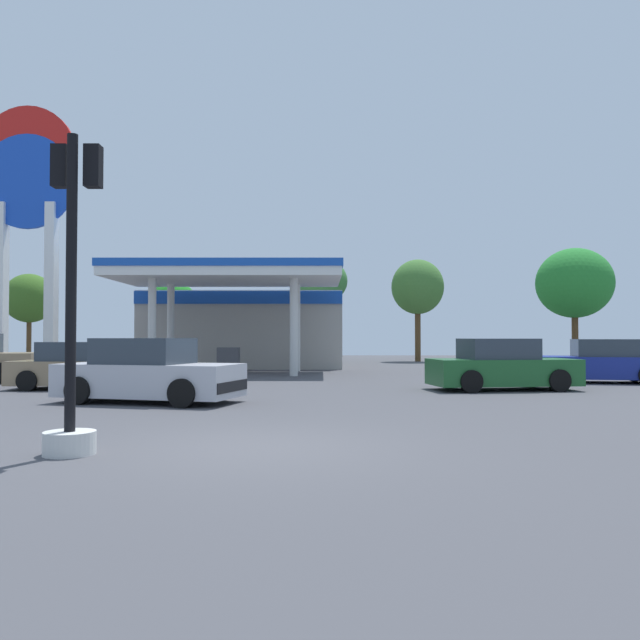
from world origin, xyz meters
TOP-DOWN VIEW (x-y plane):
  - ground_plane at (0.00, 0.00)m, footprint 90.00×90.00m
  - gas_station at (-2.94, 23.34)m, footprint 9.78×12.18m
  - station_pole_sign at (-11.31, 17.72)m, footprint 3.97×0.56m
  - car_1 at (6.19, 9.74)m, footprint 4.37×2.34m
  - car_2 at (-3.13, 6.17)m, footprint 4.54×2.83m
  - car_3 at (-6.21, 10.06)m, footprint 3.93×1.85m
  - car_4 at (10.37, 12.72)m, footprint 4.35×2.48m
  - traffic_signal_0 at (-2.38, -0.51)m, footprint 0.67×0.69m
  - tree_0 at (-16.61, 29.77)m, footprint 2.99×2.99m
  - tree_1 at (-8.11, 30.56)m, footprint 2.87×2.87m
  - tree_2 at (0.95, 30.28)m, footprint 3.27×3.27m
  - tree_3 at (7.06, 31.58)m, footprint 3.29×3.29m
  - tree_4 at (16.56, 30.54)m, footprint 4.62×4.62m

SIDE VIEW (x-z plane):
  - ground_plane at x=0.00m, z-range 0.00..0.00m
  - car_3 at x=-6.21m, z-range -0.07..1.33m
  - car_4 at x=10.37m, z-range -0.07..1.40m
  - car_1 at x=6.19m, z-range -0.07..1.42m
  - car_2 at x=-3.13m, z-range -0.07..1.44m
  - traffic_signal_0 at x=-2.38m, z-range -0.49..3.74m
  - gas_station at x=-2.94m, z-range -0.07..4.45m
  - tree_1 at x=-8.11m, z-range 1.11..6.07m
  - tree_0 at x=-16.61m, z-range 1.18..6.53m
  - tree_3 at x=7.06m, z-range 1.45..7.88m
  - tree_4 at x=16.56m, z-range 1.34..8.34m
  - tree_2 at x=0.95m, z-range 1.73..8.08m
  - station_pole_sign at x=-11.31m, z-range 1.46..12.66m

